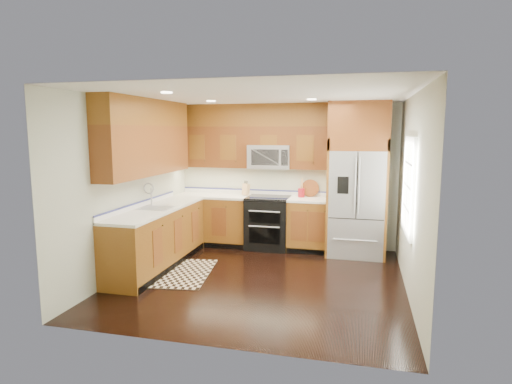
% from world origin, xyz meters
% --- Properties ---
extents(ground, '(4.00, 4.00, 0.00)m').
position_xyz_m(ground, '(0.00, 0.00, 0.00)').
color(ground, black).
rests_on(ground, ground).
extents(wall_back, '(4.00, 0.02, 2.60)m').
position_xyz_m(wall_back, '(0.00, 2.00, 1.30)').
color(wall_back, '#B2B7A5').
rests_on(wall_back, ground).
extents(wall_left, '(0.02, 4.00, 2.60)m').
position_xyz_m(wall_left, '(-2.00, 0.00, 1.30)').
color(wall_left, '#B2B7A5').
rests_on(wall_left, ground).
extents(wall_right, '(0.02, 4.00, 2.60)m').
position_xyz_m(wall_right, '(2.00, 0.00, 1.30)').
color(wall_right, '#B2B7A5').
rests_on(wall_right, ground).
extents(window, '(0.04, 1.10, 1.30)m').
position_xyz_m(window, '(1.98, 0.20, 1.40)').
color(window, white).
rests_on(window, ground).
extents(base_cabinets, '(2.85, 3.00, 0.90)m').
position_xyz_m(base_cabinets, '(-1.23, 0.90, 0.45)').
color(base_cabinets, brown).
rests_on(base_cabinets, ground).
extents(countertop, '(2.86, 3.01, 0.04)m').
position_xyz_m(countertop, '(-1.09, 1.01, 0.92)').
color(countertop, white).
rests_on(countertop, base_cabinets).
extents(upper_cabinets, '(2.85, 3.00, 1.15)m').
position_xyz_m(upper_cabinets, '(-1.15, 1.09, 2.02)').
color(upper_cabinets, brown).
rests_on(upper_cabinets, ground).
extents(range, '(0.76, 0.67, 0.95)m').
position_xyz_m(range, '(-0.25, 1.67, 0.47)').
color(range, black).
rests_on(range, ground).
extents(microwave, '(0.76, 0.40, 0.42)m').
position_xyz_m(microwave, '(-0.25, 1.80, 1.66)').
color(microwave, '#B2B2B7').
rests_on(microwave, ground).
extents(refrigerator, '(0.98, 0.75, 2.60)m').
position_xyz_m(refrigerator, '(1.30, 1.63, 1.30)').
color(refrigerator, '#B2B2B7').
rests_on(refrigerator, ground).
extents(sink_faucet, '(0.54, 0.44, 0.37)m').
position_xyz_m(sink_faucet, '(-1.73, 0.23, 0.99)').
color(sink_faucet, '#B2B2B7').
rests_on(sink_faucet, countertop).
extents(rug, '(0.99, 1.45, 0.01)m').
position_xyz_m(rug, '(-1.20, -0.01, 0.01)').
color(rug, black).
rests_on(rug, ground).
extents(knife_block, '(0.12, 0.15, 0.27)m').
position_xyz_m(knife_block, '(-0.70, 1.81, 1.05)').
color(knife_block, tan).
rests_on(knife_block, countertop).
extents(utensil_crock, '(0.15, 0.15, 0.34)m').
position_xyz_m(utensil_crock, '(0.33, 1.81, 1.06)').
color(utensil_crock, maroon).
rests_on(utensil_crock, countertop).
extents(cutting_board, '(0.35, 0.35, 0.02)m').
position_xyz_m(cutting_board, '(0.47, 1.92, 0.95)').
color(cutting_board, brown).
rests_on(cutting_board, countertop).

